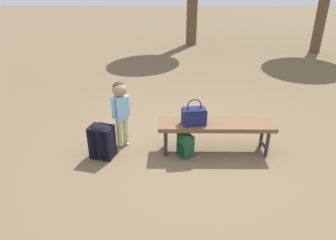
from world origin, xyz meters
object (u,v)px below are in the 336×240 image
at_px(handbag, 194,116).
at_px(child_standing, 120,104).
at_px(park_bench, 216,126).
at_px(backpack_small, 185,144).
at_px(backpack_large, 102,140).

height_order(handbag, child_standing, child_standing).
bearing_deg(handbag, park_bench, -172.81).
bearing_deg(backpack_small, child_standing, -17.24).
height_order(child_standing, backpack_small, child_standing).
distance_m(handbag, backpack_large, 1.30).
relative_size(child_standing, backpack_small, 2.71).
distance_m(handbag, backpack_small, 0.42).
bearing_deg(child_standing, backpack_large, 53.91).
xyz_separation_m(handbag, backpack_small, (0.11, 0.08, -0.39)).
height_order(handbag, backpack_small, handbag).
distance_m(park_bench, backpack_large, 1.58).
bearing_deg(backpack_small, park_bench, -164.48).
bearing_deg(child_standing, park_bench, 172.98).
bearing_deg(handbag, backpack_small, 35.45).
xyz_separation_m(park_bench, backpack_large, (1.57, 0.15, -0.13)).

